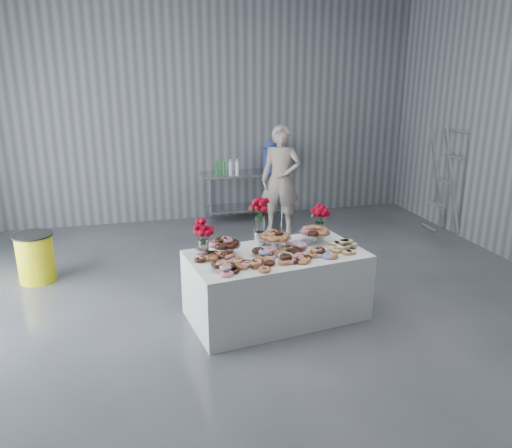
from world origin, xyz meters
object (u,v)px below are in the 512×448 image
at_px(water_jug, 271,157).
at_px(trash_barrel, 36,258).
at_px(person, 281,180).
at_px(display_table, 276,285).
at_px(stepladder, 444,181).
at_px(prep_table, 244,187).

xyz_separation_m(water_jug, trash_barrel, (-3.75, -1.96, -0.83)).
bearing_deg(water_jug, person, -93.55).
bearing_deg(person, display_table, -83.21).
height_order(water_jug, stepladder, stepladder).
bearing_deg(display_table, trash_barrel, 148.04).
xyz_separation_m(trash_barrel, stepladder, (6.28, 0.42, 0.59)).
xyz_separation_m(person, stepladder, (2.58, -0.77, 0.01)).
distance_m(display_table, water_jug, 3.89).
distance_m(water_jug, trash_barrel, 4.31).
bearing_deg(person, trash_barrel, -137.34).
height_order(prep_table, person, person).
distance_m(prep_table, water_jug, 0.73).
height_order(prep_table, water_jug, water_jug).
height_order(display_table, trash_barrel, display_table).
height_order(prep_table, trash_barrel, prep_table).
bearing_deg(trash_barrel, water_jug, 27.67).
xyz_separation_m(prep_table, person, (0.45, -0.77, 0.28)).
xyz_separation_m(prep_table, water_jug, (0.50, -0.00, 0.53)).
height_order(display_table, person, person).
xyz_separation_m(prep_table, stepladder, (3.03, -1.55, 0.29)).
bearing_deg(person, stepladder, 8.09).
height_order(prep_table, stepladder, stepladder).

